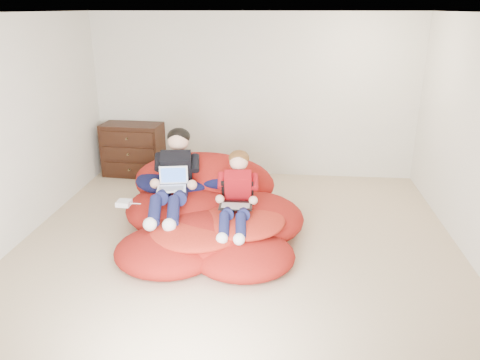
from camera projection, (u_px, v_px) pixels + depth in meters
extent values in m
cube|color=tan|center=(237.00, 256.00, 5.35)|extent=(5.10, 5.10, 0.25)
cube|color=silver|center=(254.00, 97.00, 7.22)|extent=(5.10, 0.02, 2.50)
cube|color=silver|center=(187.00, 262.00, 2.53)|extent=(5.10, 0.02, 2.50)
cube|color=silver|center=(9.00, 134.00, 5.11)|extent=(0.02, 5.10, 2.50)
cube|color=white|center=(236.00, 11.00, 4.44)|extent=(5.10, 5.10, 0.02)
cube|color=black|center=(133.00, 150.00, 7.45)|extent=(0.96, 0.53, 0.84)
cube|color=black|center=(130.00, 169.00, 7.31)|extent=(0.83, 0.08, 0.20)
cylinder|color=#4C3F26|center=(129.00, 170.00, 7.29)|extent=(0.03, 0.06, 0.03)
cube|color=black|center=(128.00, 154.00, 7.22)|extent=(0.83, 0.08, 0.20)
cylinder|color=#4C3F26|center=(128.00, 154.00, 7.20)|extent=(0.03, 0.06, 0.03)
cube|color=black|center=(127.00, 138.00, 7.13)|extent=(0.83, 0.08, 0.20)
cylinder|color=#4C3F26|center=(127.00, 139.00, 7.12)|extent=(0.03, 0.06, 0.03)
ellipsoid|color=#A31812|center=(185.00, 209.00, 5.74)|extent=(1.44, 1.29, 0.52)
ellipsoid|color=#A31812|center=(247.00, 218.00, 5.55)|extent=(1.35, 1.31, 0.49)
ellipsoid|color=#A31812|center=(209.00, 236.00, 5.15)|extent=(1.43, 1.14, 0.46)
ellipsoid|color=#A31812|center=(168.00, 251.00, 4.92)|extent=(1.13, 1.03, 0.38)
ellipsoid|color=#A31812|center=(243.00, 255.00, 4.86)|extent=(1.09, 0.99, 0.36)
ellipsoid|color=#A31812|center=(204.00, 183.00, 6.08)|extent=(1.83, 0.81, 0.81)
ellipsoid|color=#101239|center=(176.00, 180.00, 5.94)|extent=(1.02, 0.84, 0.26)
ellipsoid|color=#101239|center=(224.00, 177.00, 5.94)|extent=(0.96, 0.67, 0.23)
ellipsoid|color=red|center=(241.00, 220.00, 5.15)|extent=(0.98, 0.98, 0.18)
ellipsoid|color=red|center=(196.00, 232.00, 4.98)|extent=(1.00, 0.90, 0.18)
ellipsoid|color=beige|center=(179.00, 161.00, 6.23)|extent=(0.41, 0.26, 0.26)
cube|color=black|center=(177.00, 170.00, 5.61)|extent=(0.41, 0.47, 0.55)
sphere|color=tan|center=(178.00, 141.00, 5.62)|extent=(0.25, 0.25, 0.25)
ellipsoid|color=black|center=(179.00, 137.00, 5.64)|extent=(0.28, 0.26, 0.21)
cylinder|color=#14173F|center=(163.00, 195.00, 5.39)|extent=(0.22, 0.43, 0.23)
cylinder|color=#14173F|center=(155.00, 211.00, 5.07)|extent=(0.19, 0.41, 0.26)
sphere|color=white|center=(150.00, 224.00, 4.90)|extent=(0.15, 0.15, 0.15)
cylinder|color=#14173F|center=(180.00, 196.00, 5.37)|extent=(0.22, 0.43, 0.23)
cylinder|color=#14173F|center=(173.00, 211.00, 5.05)|extent=(0.19, 0.41, 0.26)
sphere|color=white|center=(169.00, 225.00, 4.88)|extent=(0.15, 0.15, 0.15)
cube|color=#9E0E14|center=(238.00, 188.00, 5.29)|extent=(0.33, 0.35, 0.47)
sphere|color=tan|center=(239.00, 162.00, 5.28)|extent=(0.21, 0.21, 0.21)
ellipsoid|color=#513215|center=(239.00, 158.00, 5.29)|extent=(0.24, 0.22, 0.18)
cylinder|color=#14173F|center=(228.00, 211.00, 5.12)|extent=(0.17, 0.35, 0.19)
cylinder|color=#14173F|center=(224.00, 226.00, 4.85)|extent=(0.14, 0.34, 0.22)
sphere|color=white|center=(222.00, 238.00, 4.71)|extent=(0.12, 0.12, 0.12)
cylinder|color=#14173F|center=(243.00, 212.00, 5.11)|extent=(0.17, 0.35, 0.19)
cylinder|color=#14173F|center=(241.00, 226.00, 4.83)|extent=(0.14, 0.34, 0.22)
sphere|color=white|center=(239.00, 239.00, 4.69)|extent=(0.12, 0.12, 0.12)
cube|color=white|center=(172.00, 189.00, 5.37)|extent=(0.37, 0.29, 0.01)
cube|color=gray|center=(171.00, 188.00, 5.35)|extent=(0.30, 0.18, 0.00)
cube|color=white|center=(174.00, 175.00, 5.45)|extent=(0.33, 0.10, 0.23)
cube|color=blue|center=(174.00, 175.00, 5.44)|extent=(0.29, 0.08, 0.19)
cube|color=black|center=(236.00, 206.00, 5.10)|extent=(0.37, 0.26, 0.01)
cube|color=gray|center=(236.00, 205.00, 5.09)|extent=(0.31, 0.15, 0.00)
cube|color=black|center=(237.00, 189.00, 5.23)|extent=(0.37, 0.14, 0.23)
cube|color=#53AAC3|center=(237.00, 189.00, 5.22)|extent=(0.32, 0.11, 0.19)
cube|color=white|center=(124.00, 203.00, 5.41)|extent=(0.16, 0.16, 0.06)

